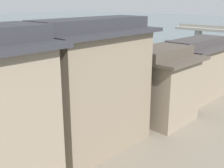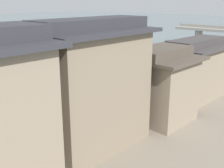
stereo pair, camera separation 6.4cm
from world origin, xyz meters
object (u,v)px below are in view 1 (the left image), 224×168
object	(u,v)px
house_waterfront_tall	(158,84)
mooring_post_dock_mid	(38,138)
boat_moored_nearest	(194,77)
boat_midriver_drifting	(91,98)
boat_midriver_upstream	(159,81)
house_waterfront_narrow	(194,69)
house_waterfront_second	(93,86)
boat_moored_second	(220,65)

from	to	relation	value
house_waterfront_tall	mooring_post_dock_mid	distance (m)	10.51
mooring_post_dock_mid	boat_moored_nearest	bearing A→B (deg)	94.02
boat_moored_nearest	boat_midriver_drifting	size ratio (longest dim) A/B	0.74
boat_moored_nearest	boat_midriver_upstream	xyz separation A→B (m)	(-2.38, -5.26, -0.01)
mooring_post_dock_mid	house_waterfront_narrow	bearing A→B (deg)	79.37
boat_midriver_drifting	house_waterfront_second	size ratio (longest dim) A/B	0.60
boat_midriver_upstream	boat_moored_nearest	bearing A→B (deg)	65.68
boat_midriver_drifting	house_waterfront_tall	size ratio (longest dim) A/B	0.82
boat_midriver_upstream	house_waterfront_narrow	distance (m)	9.58
boat_moored_second	house_waterfront_tall	world-z (taller)	house_waterfront_tall
boat_midriver_upstream	boat_moored_second	bearing A→B (deg)	82.00
boat_midriver_upstream	house_waterfront_narrow	bearing A→B (deg)	-33.09
house_waterfront_tall	boat_moored_second	bearing A→B (deg)	102.25
boat_moored_nearest	boat_moored_second	bearing A→B (deg)	91.86
house_waterfront_tall	house_waterfront_second	bearing A→B (deg)	-94.36
house_waterfront_tall	boat_moored_nearest	bearing A→B (deg)	107.69
house_waterfront_tall	mooring_post_dock_mid	xyz separation A→B (m)	(-3.60, -9.51, -2.65)
house_waterfront_tall	boat_midriver_drifting	bearing A→B (deg)	173.91
house_waterfront_second	boat_midriver_upstream	bearing A→B (deg)	111.34
boat_moored_nearest	mooring_post_dock_mid	distance (m)	26.77
boat_midriver_drifting	house_waterfront_narrow	distance (m)	11.62
boat_midriver_drifting	boat_midriver_upstream	size ratio (longest dim) A/B	1.08
boat_midriver_upstream	boat_midriver_drifting	bearing A→B (deg)	-99.32
house_waterfront_tall	house_waterfront_narrow	world-z (taller)	same
boat_moored_nearest	boat_midriver_drifting	distance (m)	16.67
house_waterfront_second	house_waterfront_narrow	distance (m)	14.03
boat_moored_second	mooring_post_dock_mid	world-z (taller)	mooring_post_dock_mid
boat_midriver_drifting	house_waterfront_narrow	world-z (taller)	house_waterfront_narrow
boat_moored_second	house_waterfront_tall	xyz separation A→B (m)	(5.78, -26.65, 3.68)
boat_midriver_drifting	house_waterfront_tall	xyz separation A→B (m)	(9.64, -1.03, 3.79)
boat_midriver_upstream	mooring_post_dock_mid	world-z (taller)	mooring_post_dock_mid
boat_moored_nearest	mooring_post_dock_mid	size ratio (longest dim) A/B	5.32
house_waterfront_tall	boat_midriver_upstream	bearing A→B (deg)	123.41
boat_moored_nearest	house_waterfront_narrow	xyz separation A→B (m)	(5.00, -10.07, 3.78)
house_waterfront_second	boat_midriver_drifting	bearing A→B (deg)	139.14
boat_midriver_drifting	boat_midriver_upstream	distance (m)	11.03
house_waterfront_second	mooring_post_dock_mid	xyz separation A→B (m)	(-3.08, -2.65, -3.94)
house_waterfront_tall	mooring_post_dock_mid	bearing A→B (deg)	-110.74
boat_midriver_drifting	house_waterfront_tall	world-z (taller)	house_waterfront_tall
boat_midriver_upstream	mooring_post_dock_mid	xyz separation A→B (m)	(4.25, -21.42, 1.15)
boat_midriver_upstream	mooring_post_dock_mid	size ratio (longest dim) A/B	6.67
boat_moored_nearest	boat_midriver_upstream	bearing A→B (deg)	-114.32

